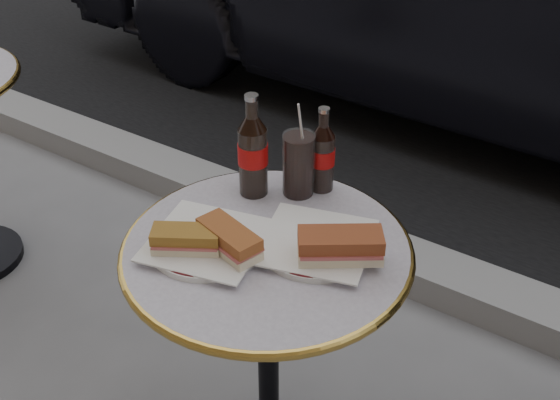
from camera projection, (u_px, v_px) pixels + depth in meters
The scene contains 10 objects.
curb at pixel (413, 268), 2.48m from camera, with size 40.00×0.20×0.12m, color gray.
bistro_table at pixel (268, 366), 1.68m from camera, with size 0.62×0.62×0.73m, color #BAB2C4, non-canonical shape.
plate_left at pixel (207, 243), 1.47m from camera, with size 0.24×0.24×0.01m, color white.
plate_right at pixel (316, 245), 1.47m from camera, with size 0.24×0.24×0.01m, color silver.
sandwich_left_a at pixel (186, 241), 1.43m from camera, with size 0.14×0.06×0.05m, color olive.
sandwich_left_b at pixel (229, 240), 1.43m from camera, with size 0.15×0.07×0.05m, color #985026.
sandwich_right at pixel (340, 247), 1.40m from camera, with size 0.17×0.08×0.06m, color brown.
cola_bottle_left at pixel (253, 145), 1.57m from camera, with size 0.07×0.07×0.25m, color black, non-canonical shape.
cola_bottle_right at pixel (323, 149), 1.60m from camera, with size 0.06×0.06×0.21m, color black, non-canonical shape.
cola_glass at pixel (299, 164), 1.60m from camera, with size 0.08×0.08×0.15m, color black.
Camera 1 is at (0.67, -0.96, 1.64)m, focal length 45.00 mm.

